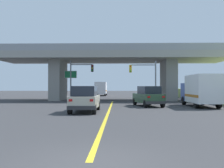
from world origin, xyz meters
TOP-DOWN VIEW (x-y plane):
  - ground at (0.00, 31.05)m, footprint 160.00×160.00m
  - overpass_bridge at (0.00, 31.05)m, footprint 32.98×9.14m
  - lane_divider_stripe at (0.00, 13.97)m, footprint 0.20×27.94m
  - suv_lead at (-1.82, 13.37)m, footprint 2.01×4.72m
  - suv_crossing at (3.77, 19.36)m, footprint 2.88×5.12m
  - box_truck at (8.84, 18.79)m, footprint 2.33×6.69m
  - traffic_signal_nearside at (4.32, 26.28)m, footprint 3.45×0.36m
  - traffic_signal_farside at (-4.47, 27.23)m, footprint 3.10×0.36m
  - highway_sign at (-5.92, 29.40)m, footprint 1.71×0.17m
  - semi_truck_distant at (-2.98, 49.43)m, footprint 2.33×7.43m

SIDE VIEW (x-z plane):
  - ground at x=0.00m, z-range 0.00..0.00m
  - lane_divider_stripe at x=0.00m, z-range 0.00..0.01m
  - suv_crossing at x=3.77m, z-range 0.01..2.03m
  - suv_lead at x=-1.82m, z-range 0.01..2.03m
  - semi_truck_distant at x=-2.98m, z-range 0.10..3.04m
  - box_truck at x=8.84m, z-range 0.07..3.18m
  - highway_sign at x=-5.92m, z-range 1.04..5.39m
  - traffic_signal_nearside at x=4.32m, z-range 0.81..6.05m
  - traffic_signal_farside at x=-4.47m, z-range 0.79..6.22m
  - overpass_bridge at x=0.00m, z-range 1.61..9.19m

